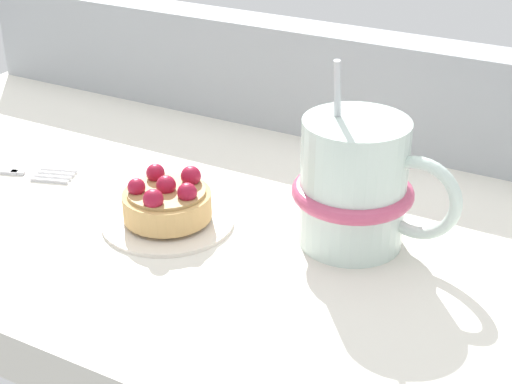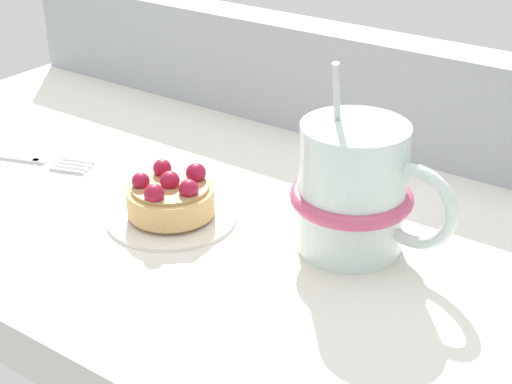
# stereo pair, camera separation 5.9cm
# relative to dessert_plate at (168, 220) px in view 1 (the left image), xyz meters

# --- Properties ---
(ground_plane) EXTENTS (0.88, 0.43, 0.04)m
(ground_plane) POSITION_rel_dessert_plate_xyz_m (0.05, 0.05, -0.02)
(ground_plane) COLOR silver
(window_rail_back) EXTENTS (0.86, 0.05, 0.11)m
(window_rail_back) POSITION_rel_dessert_plate_xyz_m (0.05, 0.23, 0.05)
(window_rail_back) COLOR #9EA3A8
(window_rail_back) RESTS_ON ground_plane
(dessert_plate) EXTENTS (0.11, 0.11, 0.01)m
(dessert_plate) POSITION_rel_dessert_plate_xyz_m (0.00, 0.00, 0.00)
(dessert_plate) COLOR silver
(dessert_plate) RESTS_ON ground_plane
(raspberry_tart) EXTENTS (0.07, 0.07, 0.04)m
(raspberry_tart) POSITION_rel_dessert_plate_xyz_m (0.00, -0.00, 0.02)
(raspberry_tart) COLOR tan
(raspberry_tart) RESTS_ON dessert_plate
(coffee_mug) EXTENTS (0.13, 0.09, 0.14)m
(coffee_mug) POSITION_rel_dessert_plate_xyz_m (0.14, 0.04, 0.05)
(coffee_mug) COLOR silver
(coffee_mug) RESTS_ON ground_plane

